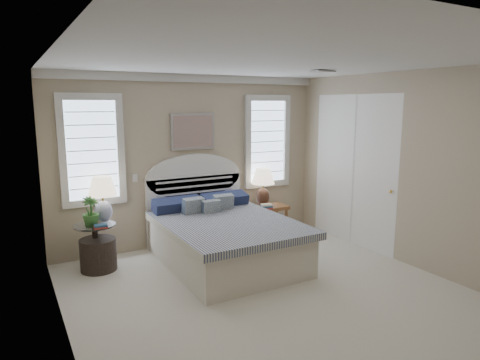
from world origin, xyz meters
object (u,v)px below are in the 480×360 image
side_table_left (96,242)px  floor_pot (98,255)px  bed (222,235)px  nightstand_right (272,214)px  lamp_right (263,182)px  lamp_left (103,194)px

side_table_left → floor_pot: (0.01, -0.07, -0.17)m
floor_pot → bed: bearing=-17.6°
nightstand_right → side_table_left: bearing=-178.1°
side_table_left → floor_pot: side_table_left is taller
nightstand_right → floor_pot: 2.95m
bed → lamp_right: size_ratio=3.54×
lamp_left → side_table_left: bearing=-142.6°
bed → side_table_left: 1.75m
bed → floor_pot: (-1.64, 0.52, -0.16)m
lamp_right → side_table_left: bearing=-175.6°
side_table_left → bed: bearing=-19.7°
lamp_left → lamp_right: bearing=2.2°
nightstand_right → floor_pot: bearing=-176.6°
bed → nightstand_right: size_ratio=4.29×
bed → lamp_left: size_ratio=3.55×
lamp_left → lamp_right: (2.69, 0.10, -0.10)m
bed → floor_pot: bed is taller
floor_pot → side_table_left: bearing=99.9°
nightstand_right → lamp_right: (-0.10, 0.12, 0.54)m
bed → lamp_left: (-1.50, 0.71, 0.64)m
bed → nightstand_right: 1.47m
side_table_left → nightstand_right: side_table_left is taller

